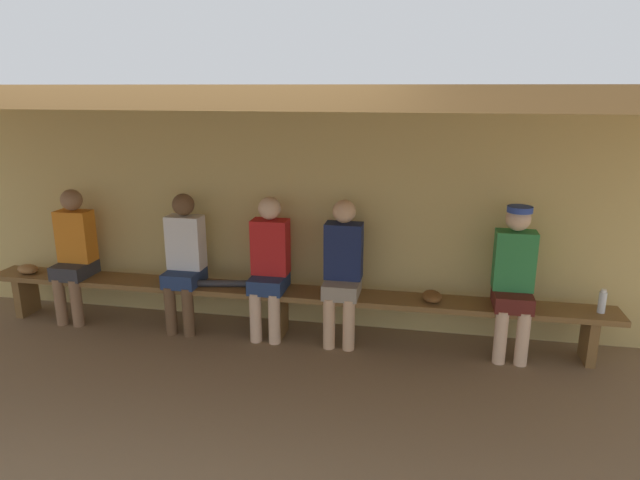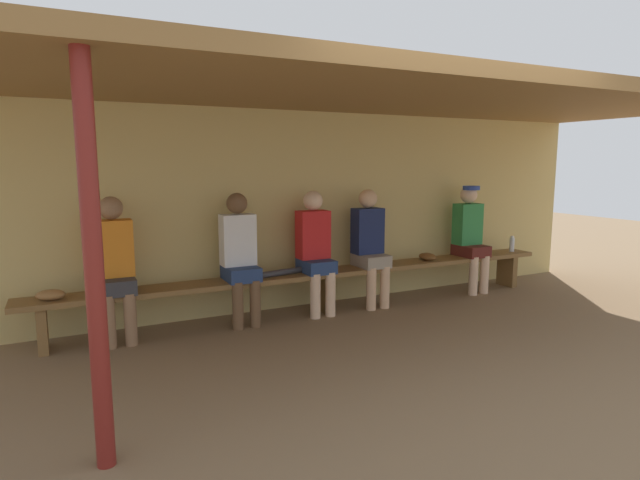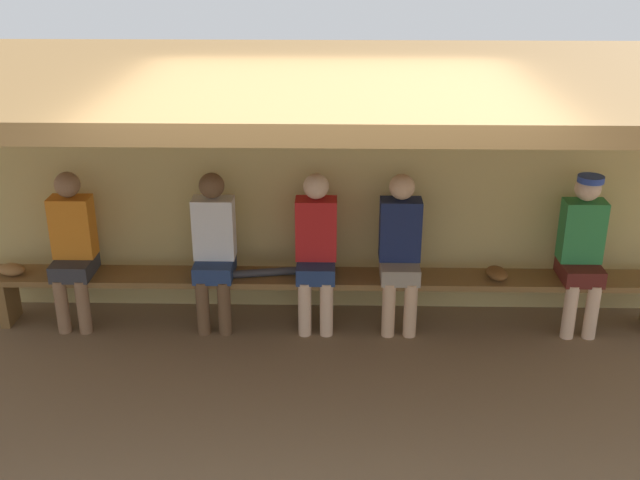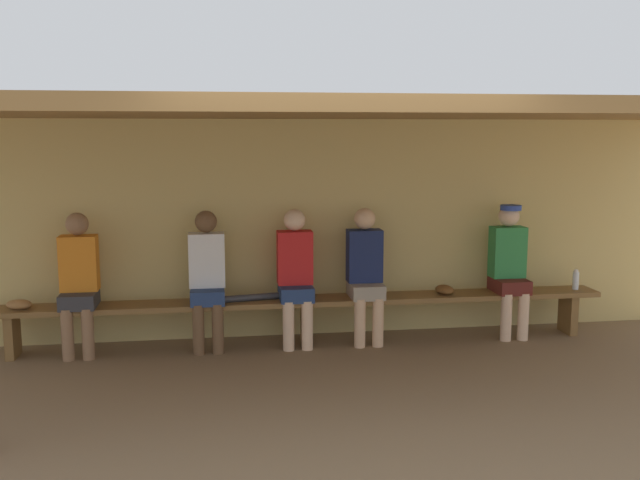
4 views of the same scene
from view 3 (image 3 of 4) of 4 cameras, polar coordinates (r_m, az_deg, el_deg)
The scene contains 12 objects.
ground_plane at distance 5.40m, azimuth 0.40°, elevation -14.14°, with size 24.00×24.00×0.00m, color brown.
back_wall at distance 6.68m, azimuth 0.69°, elevation 3.98°, with size 8.00×0.20×2.20m, color tan.
dugout_roof at distance 5.12m, azimuth 0.59°, elevation 11.68°, with size 8.00×2.80×0.12m, color olive.
bench at distance 6.53m, azimuth 0.62°, elevation -3.22°, with size 6.00×0.36×0.46m.
player_in_white at distance 6.41m, azimuth 5.92°, elevation -0.49°, with size 0.34×0.42×1.34m.
player_shirtless_tan at distance 6.39m, azimuth -0.29°, elevation -0.44°, with size 0.34×0.42×1.34m.
player_rightmost at distance 6.47m, azimuth -7.83°, elevation -0.37°, with size 0.34×0.42×1.34m.
player_leftmost at distance 6.75m, azimuth -17.78°, elevation -0.27°, with size 0.34×0.42×1.34m.
player_in_blue at distance 6.70m, azimuth 18.76°, elevation -0.44°, with size 0.34×0.42×1.34m.
baseball_glove_dark_brown at distance 7.00m, azimuth -21.78°, elevation -2.03°, with size 0.24×0.17×0.09m, color olive.
baseball_glove_worn at distance 6.60m, azimuth 12.90°, elevation -2.39°, with size 0.24×0.17×0.09m, color brown.
baseball_bat at distance 6.50m, azimuth -3.13°, elevation -2.34°, with size 0.07×0.07×0.75m, color #333338.
Camera 3 is at (0.06, -4.33, 3.23)m, focal length 43.42 mm.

